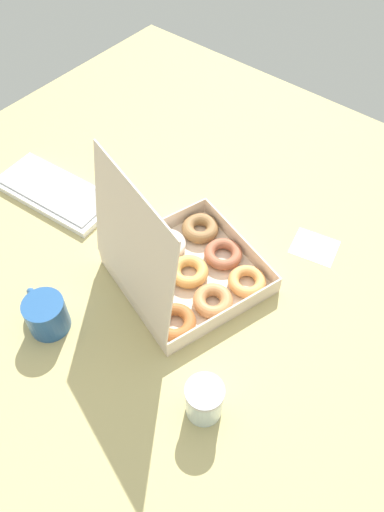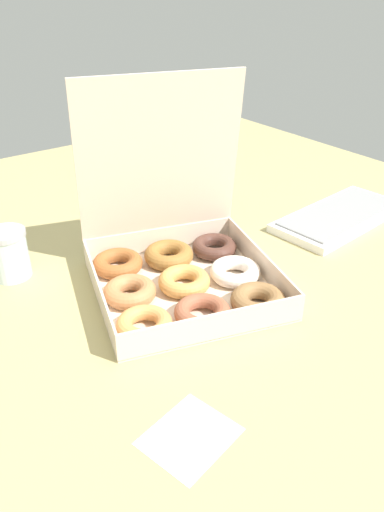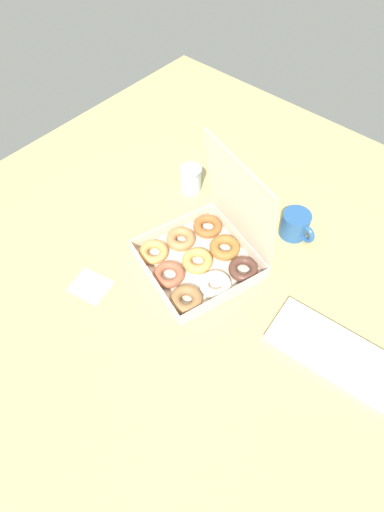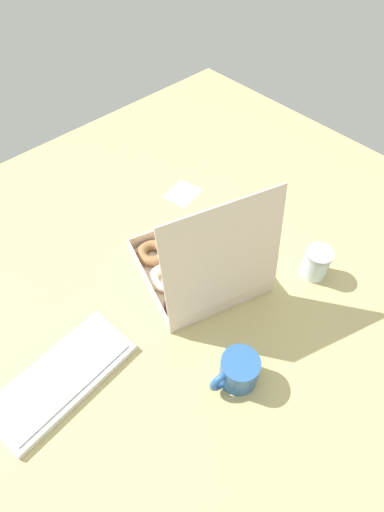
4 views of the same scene
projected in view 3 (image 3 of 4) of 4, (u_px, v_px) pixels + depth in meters
ground_plane at (206, 260)px, 127.74cm from camera, size 180.00×180.00×2.00cm
donut_box at (202, 254)px, 122.77cm from camera, size 39.49×39.62×36.47cm
keyboard at (333, 351)px, 107.32cm from camera, size 35.87×18.42×2.20cm
coffee_mug at (296, 225)px, 129.20cm from camera, size 12.81×9.20×8.75cm
glass_jar at (191, 179)px, 141.44cm from camera, size 7.77×7.77×9.52cm
paper_napkin at (90, 286)px, 120.58cm from camera, size 12.95×11.69×0.15cm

